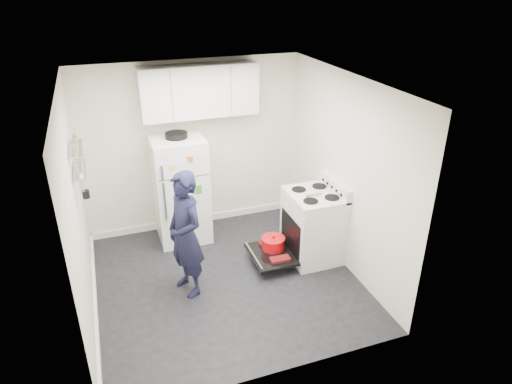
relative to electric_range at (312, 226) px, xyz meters
name	(u,v)px	position (x,y,z in m)	size (l,w,h in m)	color
room	(220,195)	(-1.29, -0.12, 0.74)	(3.21, 3.21, 2.51)	black
electric_range	(312,226)	(0.00, 0.00, 0.00)	(0.66, 0.76, 1.10)	silver
open_oven_door	(272,248)	(-0.55, 0.06, -0.27)	(0.55, 0.70, 0.24)	black
refrigerator	(181,189)	(-1.55, 1.10, 0.31)	(0.72, 0.74, 1.61)	white
upper_cabinets	(199,91)	(-1.16, 1.28, 1.63)	(1.60, 0.33, 0.70)	silver
wall_shelf_rack	(78,160)	(-2.78, 0.34, 1.21)	(0.14, 0.60, 0.61)	#B2B2B7
person	(186,235)	(-1.74, -0.17, 0.32)	(0.57, 0.38, 1.57)	black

